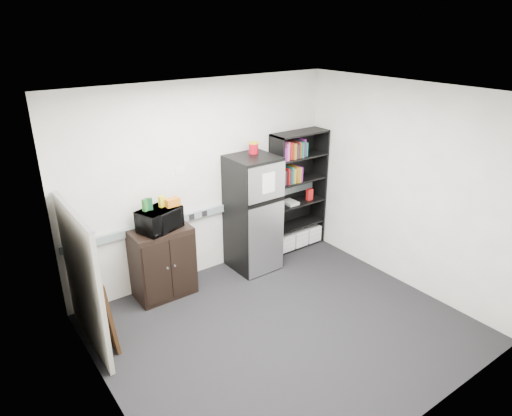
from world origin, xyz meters
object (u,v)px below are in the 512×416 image
at_px(microwave, 159,219).
at_px(refrigerator, 253,214).
at_px(cabinet, 163,262).
at_px(cubicle_partition, 83,279).
at_px(bookshelf, 298,192).

xyz_separation_m(microwave, refrigerator, (1.38, -0.06, -0.25)).
bearing_deg(cabinet, microwave, -90.00).
relative_size(cubicle_partition, cabinet, 1.72).
bearing_deg(bookshelf, cabinet, -178.42).
distance_m(cubicle_partition, microwave, 1.20).
relative_size(bookshelf, microwave, 3.61).
height_order(cabinet, refrigerator, refrigerator).
height_order(cubicle_partition, cabinet, cubicle_partition).
bearing_deg(bookshelf, refrigerator, -171.36).
distance_m(bookshelf, refrigerator, 0.96).
distance_m(cabinet, microwave, 0.61).
distance_m(bookshelf, cabinet, 2.37).
xyz_separation_m(bookshelf, cubicle_partition, (-3.43, -0.49, -0.10)).
xyz_separation_m(cubicle_partition, microwave, (1.10, 0.40, 0.27)).
height_order(cubicle_partition, refrigerator, refrigerator).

